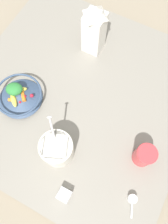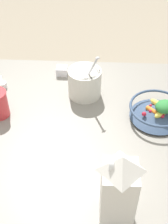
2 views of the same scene
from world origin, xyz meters
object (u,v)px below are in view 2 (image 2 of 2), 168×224
Objects in this scene: fruit_bowl at (158,111)px; yogurt_tub at (85,81)px; milk_carton at (118,190)px; spice_jar at (62,71)px.

yogurt_tub is at bearing -115.26° from fruit_bowl.
yogurt_tub reaches higher than fruit_bowl.
yogurt_tub is (-0.57, -0.12, -0.07)m from milk_carton.
milk_carton is 0.75m from spice_jar.
spice_jar is at bearing -124.96° from fruit_bowl.
yogurt_tub is (-0.14, -0.29, 0.03)m from fruit_bowl.
spice_jar is at bearing -162.25° from milk_carton.
fruit_bowl is 0.47m from milk_carton.
yogurt_tub is 0.19m from spice_jar.
fruit_bowl is 0.32m from yogurt_tub.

